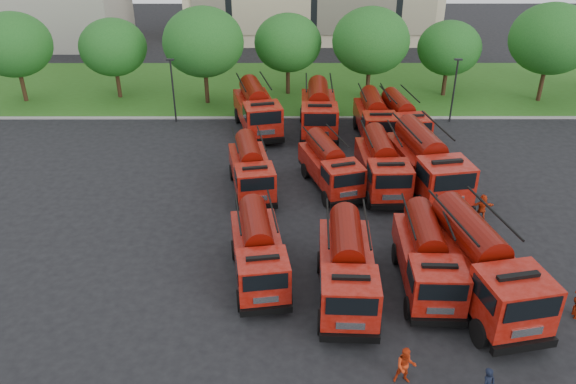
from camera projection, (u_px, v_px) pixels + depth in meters
name	position (u px, v px, depth m)	size (l,w,h in m)	color
ground	(307.00, 239.00, 30.00)	(140.00, 140.00, 0.00)	black
lawn	(298.00, 87.00, 52.83)	(70.00, 16.00, 0.12)	#275215
curb	(300.00, 118.00, 45.71)	(70.00, 0.30, 0.14)	gray
tree_0	(13.00, 45.00, 46.92)	(6.30, 6.30, 7.70)	#382314
tree_1	(113.00, 47.00, 48.03)	(5.71, 5.71, 6.98)	#382314
tree_2	(203.00, 42.00, 46.34)	(6.72, 6.72, 8.22)	#382314
tree_3	(288.00, 43.00, 48.87)	(5.88, 5.88, 7.19)	#382314
tree_4	(371.00, 41.00, 47.31)	(6.55, 6.55, 8.01)	#382314
tree_5	(449.00, 48.00, 48.61)	(5.46, 5.46, 6.68)	#382314
tree_6	(551.00, 39.00, 46.76)	(6.89, 6.89, 8.42)	#382314
lamp_post_0	(173.00, 87.00, 43.73)	(0.60, 0.25, 5.11)	black
lamp_post_1	(454.00, 87.00, 43.76)	(0.60, 0.25, 5.11)	black
fire_truck_0	(258.00, 250.00, 26.46)	(3.15, 6.78, 2.97)	black
fire_truck_1	(347.00, 267.00, 25.13)	(2.82, 7.09, 3.18)	black
fire_truck_2	(427.00, 257.00, 25.89)	(2.68, 6.83, 3.07)	black
fire_truck_3	(480.00, 264.00, 24.91)	(4.24, 8.34, 3.62)	black
fire_truck_4	(251.00, 168.00, 34.24)	(3.31, 6.74, 2.94)	black
fire_truck_5	(330.00, 166.00, 34.62)	(3.91, 6.73, 2.90)	black
fire_truck_6	(382.00, 165.00, 34.43)	(2.78, 7.04, 3.16)	black
fire_truck_7	(426.00, 163.00, 34.12)	(4.07, 8.35, 3.64)	black
fire_truck_8	(257.00, 109.00, 42.75)	(4.22, 7.98, 3.46)	black
fire_truck_9	(319.00, 110.00, 42.54)	(2.95, 7.64, 3.45)	black
fire_truck_10	(374.00, 118.00, 41.55)	(2.64, 6.90, 3.11)	black
fire_truck_11	(402.00, 119.00, 41.37)	(3.28, 6.99, 3.06)	black
firefighter_1	(403.00, 381.00, 21.35)	(0.79, 0.43, 1.62)	#B72C0E
firefighter_2	(575.00, 317.00, 24.57)	(1.11, 0.63, 1.90)	#B72C0E
firefighter_3	(478.00, 299.00, 25.61)	(1.23, 0.63, 1.90)	black
firefighter_4	(264.00, 210.00, 32.72)	(0.75, 0.49, 1.52)	black
firefighter_5	(480.00, 218.00, 31.96)	(1.37, 0.59, 1.48)	#B72C0E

